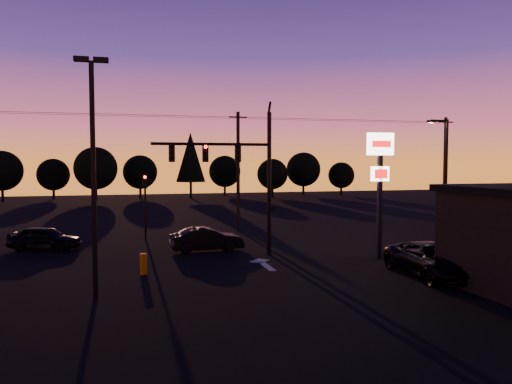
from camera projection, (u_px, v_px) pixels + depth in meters
ground at (263, 271)px, 23.94m from camera, size 120.00×120.00×0.00m
lane_arrow at (263, 264)px, 25.67m from camera, size 1.20×3.10×0.01m
traffic_signal_mast at (241, 167)px, 27.46m from camera, size 6.79×0.52×8.58m
secondary_signal at (145, 197)px, 33.55m from camera, size 0.30×0.31×4.35m
parking_lot_light at (93, 161)px, 18.80m from camera, size 1.25×0.30×9.14m
pylon_sign at (380, 168)px, 26.89m from camera, size 1.50×0.28×6.80m
streetlight at (445, 174)px, 32.56m from camera, size 1.55×0.35×8.00m
utility_pole_1 at (238, 170)px, 37.68m from camera, size 1.40×0.26×9.00m
utility_pole_2 at (445, 170)px, 42.31m from camera, size 1.40×0.26×9.00m
power_wires at (238, 118)px, 37.44m from camera, size 36.00×1.22×0.07m
bollard at (143, 264)px, 23.21m from camera, size 0.32×0.32×0.97m
tree_0 at (2, 171)px, 66.25m from camera, size 5.36×5.36×6.74m
tree_1 at (53, 175)px, 70.73m from camera, size 4.54×4.54×5.71m
tree_2 at (96, 168)px, 67.39m from camera, size 5.77×5.78×7.26m
tree_3 at (140, 172)px, 72.83m from camera, size 4.95×4.95×6.22m
tree_4 at (191, 157)px, 71.61m from camera, size 4.18×4.18×9.50m
tree_5 at (225, 171)px, 78.11m from camera, size 4.95×4.95×6.22m
tree_6 at (272, 174)px, 73.88m from camera, size 4.54×4.54×5.71m
tree_7 at (303, 169)px, 78.28m from camera, size 5.36×5.36×6.74m
tree_8 at (341, 175)px, 78.92m from camera, size 4.12×4.12×5.19m
car_left at (45, 238)px, 29.50m from camera, size 4.56×3.24×1.44m
car_mid at (207, 239)px, 29.27m from camera, size 4.31×1.68×1.40m
suv_parked at (434, 260)px, 22.71m from camera, size 2.71×5.58×1.53m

